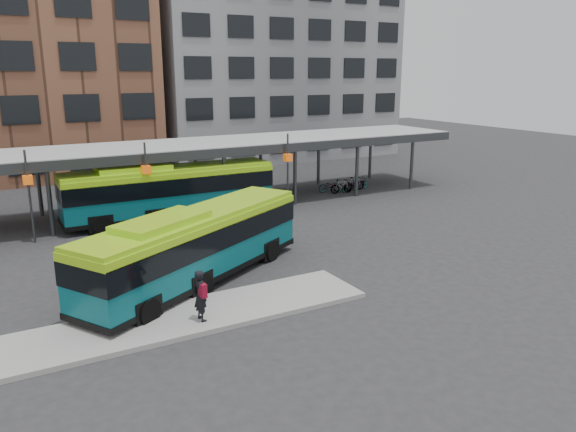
# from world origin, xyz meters

# --- Properties ---
(ground) EXTENTS (120.00, 120.00, 0.00)m
(ground) POSITION_xyz_m (0.00, 0.00, 0.00)
(ground) COLOR #28282B
(ground) RESTS_ON ground
(boarding_island) EXTENTS (14.00, 3.00, 0.18)m
(boarding_island) POSITION_xyz_m (-5.50, -3.00, 0.09)
(boarding_island) COLOR gray
(boarding_island) RESTS_ON ground
(canopy) EXTENTS (40.00, 6.53, 4.80)m
(canopy) POSITION_xyz_m (-0.06, 12.87, 3.91)
(canopy) COLOR #999B9E
(canopy) RESTS_ON ground
(building_grey) EXTENTS (24.00, 14.00, 20.00)m
(building_grey) POSITION_xyz_m (16.00, 32.00, 10.00)
(building_grey) COLOR slate
(building_grey) RESTS_ON ground
(bus_front) EXTENTS (11.39, 7.99, 3.23)m
(bus_front) POSITION_xyz_m (-3.67, 0.28, 1.68)
(bus_front) COLOR #08545C
(bus_front) RESTS_ON ground
(bus_rear) EXTENTS (12.36, 2.87, 3.40)m
(bus_rear) POSITION_xyz_m (-1.40, 10.85, 1.77)
(bus_rear) COLOR #08545C
(bus_rear) RESTS_ON ground
(pedestrian) EXTENTS (0.49, 0.71, 1.84)m
(pedestrian) POSITION_xyz_m (-4.96, -3.63, 1.11)
(pedestrian) COLOR black
(pedestrian) RESTS_ON boarding_island
(bike_rack) EXTENTS (4.29, 1.52, 1.03)m
(bike_rack) POSITION_xyz_m (12.30, 12.07, 0.48)
(bike_rack) COLOR slate
(bike_rack) RESTS_ON ground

